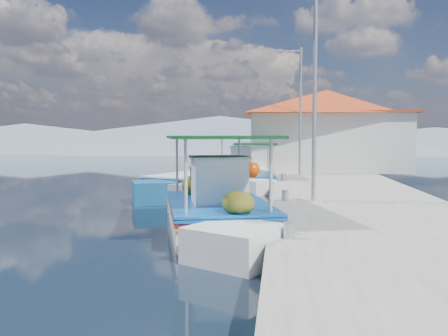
# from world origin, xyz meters

# --- Properties ---
(ground) EXTENTS (160.00, 160.00, 0.00)m
(ground) POSITION_xyz_m (0.00, 0.00, 0.00)
(ground) COLOR black
(ground) RESTS_ON ground
(quay) EXTENTS (5.00, 44.00, 0.50)m
(quay) POSITION_xyz_m (5.90, 6.00, 0.25)
(quay) COLOR #A8A59D
(quay) RESTS_ON ground
(bollards) EXTENTS (0.20, 17.20, 0.30)m
(bollards) POSITION_xyz_m (3.80, 5.25, 0.65)
(bollards) COLOR #A5A8AD
(bollards) RESTS_ON quay
(main_caique) EXTENTS (3.69, 7.73, 2.64)m
(main_caique) POSITION_xyz_m (2.12, -0.05, 0.51)
(main_caique) COLOR silver
(main_caique) RESTS_ON ground
(caique_green_canopy) EXTENTS (2.11, 6.04, 2.27)m
(caique_green_canopy) POSITION_xyz_m (2.50, 9.60, 0.34)
(caique_green_canopy) COLOR silver
(caique_green_canopy) RESTS_ON ground
(caique_blue_hull) EXTENTS (3.95, 6.59, 1.28)m
(caique_blue_hull) POSITION_xyz_m (0.18, 6.90, 0.35)
(caique_blue_hull) COLOR #165484
(caique_blue_hull) RESTS_ON ground
(caique_far) EXTENTS (3.00, 7.14, 2.54)m
(caique_far) POSITION_xyz_m (1.70, 14.62, 0.47)
(caique_far) COLOR silver
(caique_far) RESTS_ON ground
(harbor_building) EXTENTS (10.49, 10.49, 4.40)m
(harbor_building) POSITION_xyz_m (6.20, 15.00, 2.78)
(harbor_building) COLOR white
(harbor_building) RESTS_ON quay
(lamp_post_near) EXTENTS (1.21, 0.14, 6.00)m
(lamp_post_near) POSITION_xyz_m (4.51, 2.00, 3.85)
(lamp_post_near) COLOR #A5A8AD
(lamp_post_near) RESTS_ON quay
(lamp_post_far) EXTENTS (1.21, 0.14, 6.00)m
(lamp_post_far) POSITION_xyz_m (4.51, 11.00, 3.85)
(lamp_post_far) COLOR #A5A8AD
(lamp_post_far) RESTS_ON quay
(mountain_ridge) EXTENTS (171.40, 96.00, 5.50)m
(mountain_ridge) POSITION_xyz_m (6.54, 56.00, 2.04)
(mountain_ridge) COLOR slate
(mountain_ridge) RESTS_ON ground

